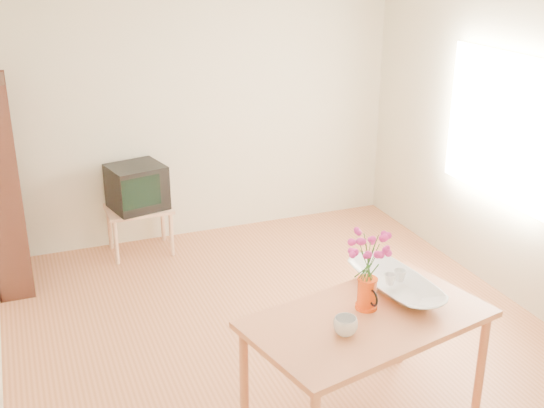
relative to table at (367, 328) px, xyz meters
name	(u,v)px	position (x,y,z in m)	size (l,w,h in m)	color
room	(292,177)	(-0.07, 1.01, 0.63)	(4.50, 4.50, 4.50)	#A55F3A
table	(367,328)	(0.00, 0.00, 0.00)	(1.56, 1.10, 0.75)	#BB6840
tv_stand	(139,215)	(-0.80, 2.97, -0.28)	(0.60, 0.45, 0.46)	tan
bookshelf	(4,193)	(-1.94, 2.75, 0.17)	(0.28, 0.70, 1.80)	black
pitcher	(367,294)	(0.03, 0.09, 0.17)	(0.13, 0.21, 0.20)	#E5450D
flowers	(369,255)	(0.03, 0.09, 0.43)	(0.23, 0.23, 0.32)	#DB339A
mug	(345,326)	(-0.22, -0.13, 0.13)	(0.14, 0.14, 0.11)	white
bowl	(397,255)	(0.32, 0.23, 0.32)	(0.52, 0.52, 0.49)	white
teacup_a	(391,263)	(0.28, 0.23, 0.27)	(0.07, 0.07, 0.06)	white
teacup_b	(401,259)	(0.36, 0.25, 0.28)	(0.07, 0.07, 0.06)	white
television	(137,186)	(-0.80, 2.99, 0.00)	(0.56, 0.54, 0.41)	black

